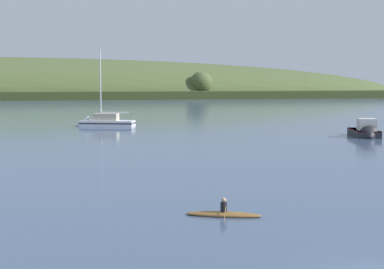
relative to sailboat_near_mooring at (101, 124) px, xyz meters
The scene contains 4 objects.
far_shoreline_hill 190.82m from the sailboat_near_mooring, 94.75° to the left, with size 543.13×144.95×38.02m.
sailboat_near_mooring is the anchor object (origin of this frame).
fishing_boat_moored 38.47m from the sailboat_near_mooring, 44.07° to the right, with size 5.00×7.03×4.18m.
canoe_with_paddler 57.89m from the sailboat_near_mooring, 93.14° to the right, with size 3.63×2.33×1.02m.
Camera 1 is at (-11.46, -14.06, 6.38)m, focal length 50.60 mm.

